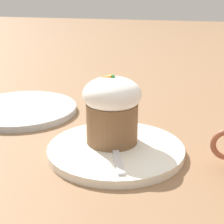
{
  "coord_description": "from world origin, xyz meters",
  "views": [
    {
      "loc": [
        -0.11,
        0.52,
        0.26
      ],
      "look_at": [
        0.01,
        -0.02,
        0.06
      ],
      "focal_mm": 60.0,
      "sensor_mm": 36.0,
      "label": 1
    }
  ],
  "objects": [
    {
      "name": "ground_plane",
      "position": [
        0.0,
        0.0,
        0.0
      ],
      "size": [
        4.0,
        4.0,
        0.0
      ],
      "primitive_type": "plane",
      "color": "#846042"
    },
    {
      "name": "dessert_plate",
      "position": [
        0.0,
        0.0,
        0.01
      ],
      "size": [
        0.21,
        0.21,
        0.01
      ],
      "color": "white",
      "rests_on": "ground_plane"
    },
    {
      "name": "carrot_cake",
      "position": [
        0.01,
        -0.02,
        0.07
      ],
      "size": [
        0.09,
        0.09,
        0.11
      ],
      "color": "brown",
      "rests_on": "dessert_plate"
    },
    {
      "name": "spoon",
      "position": [
        0.0,
        0.0,
        0.02
      ],
      "size": [
        0.06,
        0.13,
        0.01
      ],
      "color": "silver",
      "rests_on": "dessert_plate"
    },
    {
      "name": "side_plate",
      "position": [
        0.23,
        -0.15,
        0.01
      ],
      "size": [
        0.22,
        0.22,
        0.01
      ],
      "color": "#B2B7BC",
      "rests_on": "ground_plane"
    }
  ]
}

